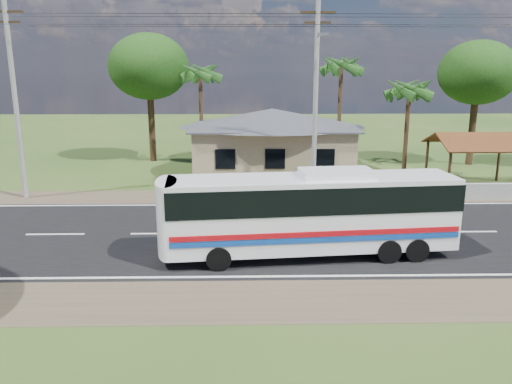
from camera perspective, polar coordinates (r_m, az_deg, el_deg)
ground at (r=21.75m, az=0.86°, el=-4.76°), size 120.00×120.00×0.00m
road at (r=21.75m, az=0.86°, el=-4.73°), size 120.00×16.00×0.03m
house at (r=33.92m, az=1.82°, el=6.55°), size 12.40×10.00×5.00m
waiting_shed at (r=32.46m, az=24.02°, el=5.19°), size 5.20×4.48×3.35m
concrete_barrier at (r=29.85m, az=24.16°, el=0.05°), size 7.00×0.30×0.90m
utility_poles at (r=27.33m, az=6.14°, el=11.31°), size 32.80×2.22×11.00m
palm_near at (r=33.24m, az=17.13°, el=11.12°), size 2.80×2.80×6.70m
palm_mid at (r=36.73m, az=9.73°, el=13.98°), size 2.80×2.80×8.20m
palm_far at (r=36.75m, az=-6.40°, el=13.34°), size 2.80×2.80×7.70m
tree_behind_house at (r=39.29m, az=-12.14°, el=13.79°), size 6.00×6.00×9.61m
tree_behind_shed at (r=40.25m, az=24.02°, el=12.31°), size 5.60×5.60×9.02m
coach_bus at (r=18.75m, az=6.45°, el=-1.79°), size 10.93×3.32×3.34m
motorcycle at (r=29.17m, az=9.67°, el=0.80°), size 1.73×0.61×0.91m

